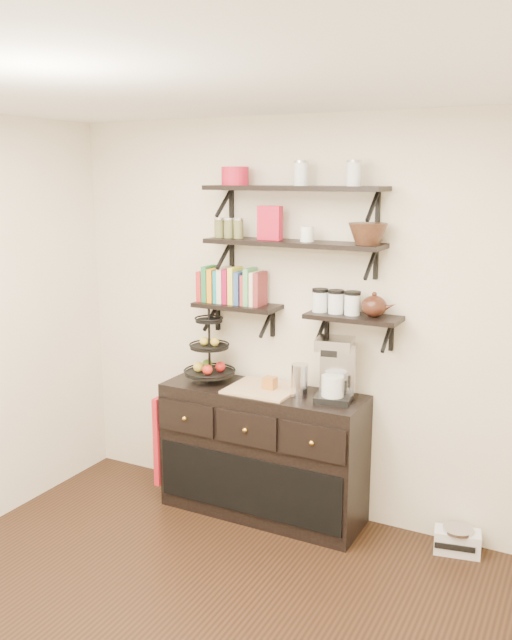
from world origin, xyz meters
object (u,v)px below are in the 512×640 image
at_px(fruit_stand, 210,357).
at_px(coffee_maker, 336,370).
at_px(radio, 457,541).
at_px(sideboard, 263,452).

relative_size(fruit_stand, coffee_maker, 1.25).
bearing_deg(radio, fruit_stand, 171.85).
bearing_deg(sideboard, radio, 4.17).
distance_m(sideboard, radio, 1.37).
bearing_deg(fruit_stand, sideboard, -0.53).
bearing_deg(sideboard, fruit_stand, 179.47).
height_order(sideboard, coffee_maker, coffee_maker).
relative_size(sideboard, fruit_stand, 2.70).
distance_m(sideboard, fruit_stand, 0.75).
relative_size(fruit_stand, radio, 1.72).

